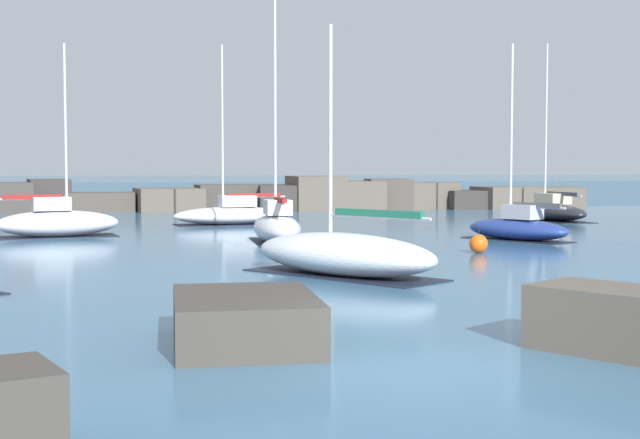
% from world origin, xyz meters
% --- Properties ---
extents(ground_plane, '(600.00, 600.00, 0.00)m').
position_xyz_m(ground_plane, '(0.00, 0.00, 0.00)').
color(ground_plane, '#3D6B8E').
extents(open_sea_beyond, '(400.00, 116.00, 0.01)m').
position_xyz_m(open_sea_beyond, '(0.00, 112.92, 0.00)').
color(open_sea_beyond, '#2D5B7F').
rests_on(open_sea_beyond, ground).
extents(breakwater_jetty, '(54.99, 6.44, 2.56)m').
position_xyz_m(breakwater_jetty, '(0.79, 53.02, 1.00)').
color(breakwater_jetty, '#423D38').
rests_on(breakwater_jetty, ground).
extents(foreground_rocks, '(15.61, 8.86, 1.16)m').
position_xyz_m(foreground_rocks, '(1.28, 0.06, 0.45)').
color(foreground_rocks, '#423D38').
rests_on(foreground_rocks, ground).
extents(sailboat_moored_0, '(4.34, 5.49, 8.80)m').
position_xyz_m(sailboat_moored_0, '(11.42, 23.90, 0.60)').
color(sailboat_moored_0, navy).
rests_on(sailboat_moored_0, ground).
extents(sailboat_moored_1, '(3.27, 7.46, 10.84)m').
position_xyz_m(sailboat_moored_1, '(18.98, 37.50, 0.63)').
color(sailboat_moored_1, black).
rests_on(sailboat_moored_1, ground).
extents(sailboat_moored_3, '(6.06, 3.64, 9.07)m').
position_xyz_m(sailboat_moored_3, '(-9.24, 29.30, 0.72)').
color(sailboat_moored_3, white).
rests_on(sailboat_moored_3, ground).
extents(sailboat_moored_5, '(6.93, 3.45, 10.13)m').
position_xyz_m(sailboat_moored_5, '(-0.52, 36.73, 0.62)').
color(sailboat_moored_5, white).
rests_on(sailboat_moored_5, ground).
extents(sailboat_moored_6, '(6.10, 6.86, 7.64)m').
position_xyz_m(sailboat_moored_6, '(1.23, 12.55, 0.66)').
color(sailboat_moored_6, white).
rests_on(sailboat_moored_6, ground).
extents(sailboat_moored_8, '(1.98, 5.96, 10.67)m').
position_xyz_m(sailboat_moored_8, '(0.57, 24.22, 0.74)').
color(sailboat_moored_8, silver).
rests_on(sailboat_moored_8, ground).
extents(mooring_buoy_orange_near, '(0.71, 0.71, 0.91)m').
position_xyz_m(mooring_buoy_orange_near, '(7.68, 18.56, 0.36)').
color(mooring_buoy_orange_near, '#EA5914').
rests_on(mooring_buoy_orange_near, ground).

